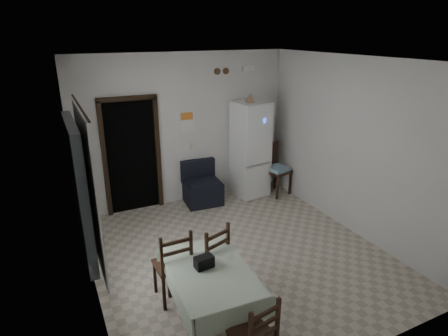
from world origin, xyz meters
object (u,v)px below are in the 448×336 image
Objects in this scene: navy_seat at (203,183)px; dining_table at (210,295)px; fridge at (250,149)px; dining_chair_near_head at (252,333)px; dining_chair_far_left at (172,263)px; corner_chair at (277,170)px; dining_chair_far_right at (208,257)px.

navy_seat reaches higher than dining_table.
dining_chair_near_head is at bearing -126.70° from fridge.
dining_table is 1.46× the size of dining_chair_near_head.
corner_chair is at bearing -145.12° from dining_chair_far_left.
dining_chair_near_head reaches higher than dining_table.
dining_chair_far_left is 1.02× the size of dining_chair_far_right.
fridge is at bearing 136.86° from corner_chair.
dining_chair_far_right is (-2.53, -2.23, -0.04)m from corner_chair.
dining_chair_near_head is (-2.64, -3.58, -0.08)m from corner_chair.
corner_chair is at bearing -4.66° from navy_seat.
fridge is 2.33× the size of navy_seat.
navy_seat is 0.83× the size of dining_chair_far_left.
dining_chair_far_right is at bearing 72.49° from dining_table.
corner_chair is at bearing 48.48° from dining_table.
dining_chair_near_head is (-1.08, -3.84, 0.04)m from navy_seat.
fridge is 4.43m from dining_chair_near_head.
dining_chair_far_right is 1.09× the size of dining_chair_near_head.
fridge reaches higher than dining_chair_near_head.
fridge is at bearing -147.87° from dining_chair_far_right.
corner_chair reaches higher than dining_chair_near_head.
dining_chair_near_head reaches higher than navy_seat.
dining_table is at bearing 114.01° from dining_chair_far_left.
dining_table is 0.84m from dining_chair_near_head.
dining_chair_far_left is 1.44m from dining_chair_near_head.
dining_chair_far_left is at bearing 118.42° from dining_table.
dining_chair_near_head is at bearing -80.66° from dining_table.
dining_chair_near_head is at bearing 66.64° from dining_chair_far_right.
fridge is 1.20m from navy_seat.
fridge is 1.97× the size of dining_chair_far_right.
fridge is at bearing -128.83° from dining_chair_near_head.
fridge is 1.92× the size of dining_chair_far_left.
dining_chair_far_left reaches higher than dining_chair_near_head.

